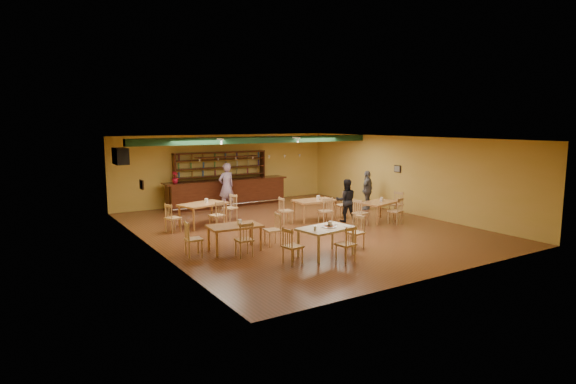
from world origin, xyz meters
TOP-DOWN VIEW (x-y plane):
  - floor at (0.00, 0.00)m, footprint 12.00×12.00m
  - ceiling_beam at (0.00, 2.80)m, footprint 10.00×0.30m
  - track_rail_left at (-1.80, 3.40)m, footprint 0.05×2.50m
  - track_rail_right at (1.40, 3.40)m, footprint 0.05×2.50m
  - ac_unit at (-4.80, 4.20)m, footprint 0.34×0.70m
  - picture_left at (-4.97, 1.00)m, footprint 0.04×0.34m
  - picture_right at (4.97, 0.50)m, footprint 0.04×0.34m
  - bar_counter at (-0.30, 5.15)m, footprint 5.41×0.85m
  - back_bar_hutch at (-0.30, 5.78)m, footprint 4.19×0.40m
  - poinsettia at (-2.56, 5.15)m, footprint 0.33×0.33m
  - dining_table_a at (-2.65, 2.02)m, footprint 1.76×1.34m
  - dining_table_b at (1.14, 0.75)m, footprint 1.54×0.97m
  - dining_table_c at (-3.13, -1.46)m, footprint 1.49×0.97m
  - dining_table_d at (2.99, -0.62)m, footprint 1.58×1.17m
  - near_table at (-1.30, -3.23)m, footprint 1.56×1.13m
  - pizza_tray at (-1.20, -3.23)m, footprint 0.55×0.55m
  - parmesan_shaker at (-1.77, -3.38)m, footprint 0.08×0.08m
  - napkin_stack at (-0.94, -3.02)m, footprint 0.24×0.21m
  - pizza_server at (-1.05, -3.18)m, footprint 0.32×0.10m
  - side_plate at (-0.74, -3.43)m, footprint 0.25×0.25m
  - patron_bar at (-0.72, 4.33)m, footprint 0.75×0.55m
  - patron_right_a at (1.94, -0.05)m, footprint 0.92×0.85m
  - patron_right_b at (4.19, 1.38)m, footprint 1.01×0.78m

SIDE VIEW (x-z plane):
  - floor at x=0.00m, z-range 0.00..0.00m
  - dining_table_d at x=2.99m, z-range 0.00..0.71m
  - dining_table_c at x=-3.13m, z-range 0.00..0.72m
  - dining_table_b at x=1.14m, z-range 0.00..0.75m
  - near_table at x=-1.30m, z-range 0.00..0.77m
  - dining_table_a at x=-2.65m, z-range 0.00..0.78m
  - bar_counter at x=-0.30m, z-range 0.00..1.13m
  - patron_right_a at x=1.94m, z-range 0.00..1.53m
  - side_plate at x=-0.74m, z-range 0.77..0.78m
  - pizza_tray at x=-1.20m, z-range 0.77..0.79m
  - napkin_stack at x=-0.94m, z-range 0.77..0.80m
  - pizza_server at x=-1.05m, z-range 0.79..0.79m
  - patron_right_b at x=4.19m, z-range 0.00..1.59m
  - parmesan_shaker at x=-1.77m, z-range 0.77..0.88m
  - patron_bar at x=-0.72m, z-range 0.00..1.91m
  - back_bar_hutch at x=-0.30m, z-range 0.00..2.28m
  - poinsettia at x=-2.56m, z-range 1.13..1.59m
  - picture_left at x=-4.97m, z-range 1.56..1.84m
  - picture_right at x=4.97m, z-range 1.56..1.84m
  - ac_unit at x=-4.80m, z-range 2.11..2.59m
  - ceiling_beam at x=0.00m, z-range 2.75..3.00m
  - track_rail_left at x=-1.80m, z-range 2.92..2.96m
  - track_rail_right at x=1.40m, z-range 2.92..2.96m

